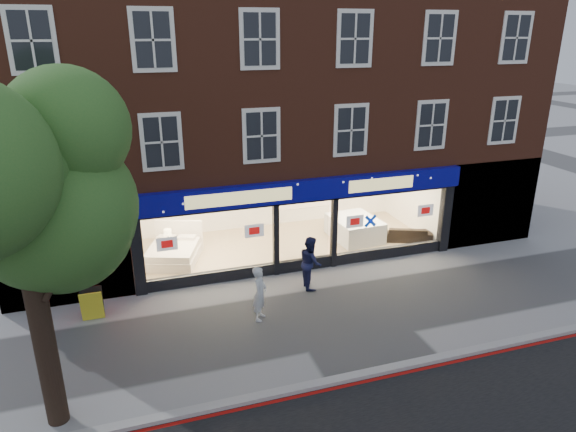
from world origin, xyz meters
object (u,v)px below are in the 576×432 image
pedestrian_grey (260,293)px  pedestrian_blue (311,262)px  a_board (92,304)px  mattress_stack (355,228)px  sofa (407,233)px  display_bed (174,252)px

pedestrian_grey → pedestrian_blue: bearing=-24.7°
a_board → pedestrian_blue: 6.64m
a_board → pedestrian_grey: bearing=-17.3°
mattress_stack → sofa: bearing=-24.0°
a_board → pedestrian_blue: bearing=-0.3°
display_bed → pedestrian_grey: (1.93, -4.61, 0.38)m
sofa → pedestrian_grey: bearing=51.5°
sofa → pedestrian_grey: (-6.92, -3.67, 0.44)m
sofa → pedestrian_grey: pedestrian_grey is taller
sofa → pedestrian_grey: 7.85m
display_bed → a_board: bearing=-110.3°
mattress_stack → a_board: bearing=-162.5°
display_bed → a_board: (-2.65, -3.16, 0.05)m
a_board → pedestrian_blue: size_ratio=0.55×
display_bed → pedestrian_blue: pedestrian_blue is taller
sofa → a_board: a_board is taller
pedestrian_grey → sofa: bearing=-30.7°
sofa → display_bed: bearing=17.5°
display_bed → mattress_stack: size_ratio=1.15×
sofa → pedestrian_blue: bearing=48.7°
a_board → mattress_stack: bearing=17.8°
mattress_stack → sofa: 2.04m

